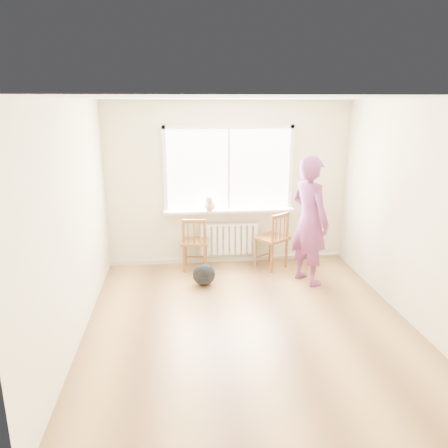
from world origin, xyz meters
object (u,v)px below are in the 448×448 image
object	(u,v)px
person	(310,221)
cat	(210,204)
chair_left	(195,244)
chair_right	(274,240)
backpack	(204,275)

from	to	relation	value
person	cat	size ratio (longest dim) A/B	4.29
chair_left	chair_right	bearing A→B (deg)	-176.12
chair_left	person	size ratio (longest dim) A/B	0.46
chair_left	cat	xyz separation A→B (m)	(0.26, 0.15, 0.62)
person	cat	distance (m)	1.64
chair_left	person	distance (m)	1.88
chair_left	backpack	world-z (taller)	chair_left
chair_right	cat	distance (m)	1.21
cat	backpack	xyz separation A→B (m)	(-0.15, -0.79, -0.90)
chair_left	cat	world-z (taller)	cat
chair_left	person	bearing A→B (deg)	164.57
person	cat	world-z (taller)	person
chair_right	backpack	xyz separation A→B (m)	(-1.19, -0.59, -0.31)
chair_right	person	bearing A→B (deg)	86.33
chair_left	backpack	size ratio (longest dim) A/B	2.65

